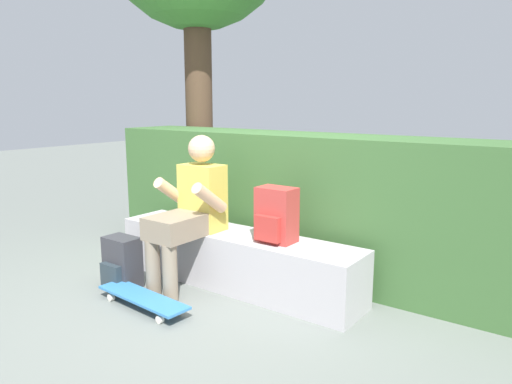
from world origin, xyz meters
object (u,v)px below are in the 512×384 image
object	(u,v)px
person_skater	(190,208)
backpack_on_bench	(276,216)
bench_main	(235,259)
backpack_on_ground	(122,263)
skateboard_near_person	(143,298)

from	to	relation	value
person_skater	backpack_on_bench	world-z (taller)	person_skater
person_skater	backpack_on_bench	size ratio (longest dim) A/B	2.95
bench_main	backpack_on_ground	distance (m)	0.89
backpack_on_ground	bench_main	bearing A→B (deg)	38.23
bench_main	person_skater	distance (m)	0.54
backpack_on_bench	backpack_on_ground	distance (m)	1.29
skateboard_near_person	backpack_on_ground	distance (m)	0.49
bench_main	backpack_on_ground	size ratio (longest dim) A/B	5.29
skateboard_near_person	backpack_on_bench	size ratio (longest dim) A/B	2.03
backpack_on_bench	person_skater	bearing A→B (deg)	-163.21
bench_main	backpack_on_ground	bearing A→B (deg)	-141.77
skateboard_near_person	backpack_on_bench	xyz separation A→B (m)	(0.65, 0.71, 0.55)
skateboard_near_person	person_skater	bearing A→B (deg)	91.52
person_skater	backpack_on_bench	xyz separation A→B (m)	(0.66, 0.20, -0.01)
backpack_on_bench	backpack_on_ground	bearing A→B (deg)	-153.58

